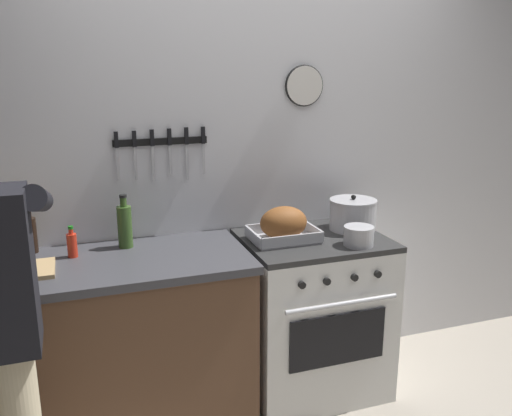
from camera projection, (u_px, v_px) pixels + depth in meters
The scene contains 11 objects.
wall_back at pixel (253, 156), 3.07m from camera, with size 6.00×0.13×2.60m.
counter_block at pixel (41, 357), 2.58m from camera, with size 2.03×0.65×0.90m.
stove at pixel (312, 314), 3.03m from camera, with size 0.76×0.67×0.90m.
roasting_pan at pixel (284, 225), 2.84m from camera, with size 0.35×0.26×0.19m.
stock_pot at pixel (353, 214), 3.04m from camera, with size 0.26×0.26×0.20m.
saucepan at pixel (359, 236), 2.78m from camera, with size 0.15×0.15×0.10m.
cutting_board at pixel (12, 272), 2.40m from camera, with size 0.36×0.24×0.02m, color tan.
bottle_olive_oil at pixel (125, 225), 2.73m from camera, with size 0.07×0.07×0.27m.
bottle_soy_sauce at pixel (31, 234), 2.66m from camera, with size 0.06×0.06×0.23m.
bottle_hot_sauce at pixel (72, 244), 2.60m from camera, with size 0.05×0.05×0.16m.
bottle_cooking_oil at pixel (0, 235), 2.60m from camera, with size 0.07×0.07×0.27m.
Camera 1 is at (-0.99, -1.53, 1.80)m, focal length 37.91 mm.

